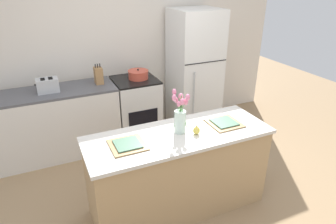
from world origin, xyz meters
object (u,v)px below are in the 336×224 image
at_px(plate_setting_left, 128,145).
at_px(cooking_pot, 138,74).
at_px(plate_setting_right, 224,123).
at_px(flower_vase, 180,116).
at_px(pear_figurine, 197,130).
at_px(knife_block, 99,76).
at_px(toaster, 48,85).
at_px(stove_range, 136,109).
at_px(refrigerator, 194,71).

distance_m(plate_setting_left, cooking_pot, 1.74).
bearing_deg(plate_setting_right, flower_vase, 175.92).
xyz_separation_m(pear_figurine, cooking_pot, (0.01, 1.68, 0.05)).
bearing_deg(knife_block, plate_setting_left, -94.07).
height_order(toaster, cooking_pot, toaster).
height_order(pear_figurine, toaster, toaster).
bearing_deg(pear_figurine, flower_vase, 140.22).
relative_size(stove_range, plate_setting_right, 2.95).
relative_size(pear_figurine, plate_setting_right, 0.35).
height_order(stove_range, refrigerator, refrigerator).
bearing_deg(stove_range, plate_setting_right, -75.70).
distance_m(plate_setting_left, plate_setting_right, 1.02).
bearing_deg(pear_figurine, toaster, 125.60).
bearing_deg(flower_vase, plate_setting_left, -176.29).
relative_size(pear_figurine, toaster, 0.39).
relative_size(toaster, cooking_pot, 0.98).
distance_m(refrigerator, plate_setting_right, 1.70).
height_order(plate_setting_right, cooking_pot, cooking_pot).
relative_size(pear_figurine, cooking_pot, 0.38).
xyz_separation_m(toaster, cooking_pot, (1.19, 0.02, -0.03)).
bearing_deg(plate_setting_right, stove_range, 104.30).
height_order(cooking_pot, knife_block, knife_block).
bearing_deg(flower_vase, plate_setting_right, -4.08).
relative_size(plate_setting_right, toaster, 1.11).
bearing_deg(pear_figurine, refrigerator, 61.73).
height_order(plate_setting_right, toaster, toaster).
distance_m(stove_range, plate_setting_left, 1.77).
xyz_separation_m(flower_vase, pear_figurine, (0.12, -0.10, -0.12)).
bearing_deg(plate_setting_left, knife_block, 85.93).
height_order(toaster, knife_block, knife_block).
bearing_deg(stove_range, plate_setting_left, -110.78).
distance_m(flower_vase, cooking_pot, 1.58).
relative_size(stove_range, pear_figurine, 8.36).
bearing_deg(flower_vase, stove_range, 87.24).
xyz_separation_m(plate_setting_left, plate_setting_right, (1.02, 0.00, 0.00)).
bearing_deg(stove_range, refrigerator, 0.04).
relative_size(plate_setting_right, cooking_pot, 1.08).
xyz_separation_m(plate_setting_left, cooking_pot, (0.66, 1.61, 0.08)).
height_order(flower_vase, toaster, flower_vase).
height_order(plate_setting_left, toaster, toaster).
xyz_separation_m(plate_setting_right, toaster, (-1.55, 1.59, 0.11)).
height_order(flower_vase, cooking_pot, flower_vase).
bearing_deg(toaster, plate_setting_right, -45.77).
xyz_separation_m(pear_figurine, plate_setting_right, (0.36, 0.07, -0.03)).
distance_m(flower_vase, knife_block, 1.65).
distance_m(refrigerator, toaster, 2.09).
bearing_deg(cooking_pot, flower_vase, -94.70).
height_order(plate_setting_left, plate_setting_right, same).
relative_size(refrigerator, cooking_pot, 6.34).
height_order(plate_setting_right, knife_block, knife_block).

